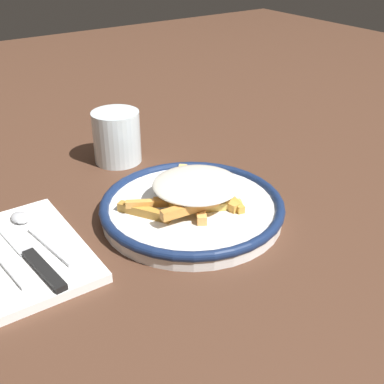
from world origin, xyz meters
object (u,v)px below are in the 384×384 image
object	(u,v)px
fries_heap	(194,189)
spoon	(32,228)
water_glass	(118,137)
plate	(192,208)
knife	(29,254)
napkin	(24,253)

from	to	relation	value
fries_heap	spoon	world-z (taller)	fries_heap
water_glass	fries_heap	bearing A→B (deg)	-89.23
fries_heap	water_glass	distance (m)	0.22
plate	spoon	size ratio (longest dim) A/B	1.70
fries_heap	water_glass	size ratio (longest dim) A/B	1.98
fries_heap	water_glass	bearing A→B (deg)	90.77
knife	spoon	size ratio (longest dim) A/B	1.38
water_glass	napkin	bearing A→B (deg)	-141.04
napkin	water_glass	world-z (taller)	water_glass
fries_heap	knife	xyz separation A→B (m)	(-0.23, 0.02, -0.03)
plate	spoon	xyz separation A→B (m)	(-0.20, 0.07, 0.00)
napkin	water_glass	size ratio (longest dim) A/B	2.38
knife	spoon	bearing A→B (deg)	68.06
water_glass	knife	bearing A→B (deg)	-138.10
plate	fries_heap	xyz separation A→B (m)	(0.01, 0.00, 0.03)
fries_heap	spoon	xyz separation A→B (m)	(-0.21, 0.07, -0.03)
napkin	spoon	size ratio (longest dim) A/B	1.38
plate	knife	bearing A→B (deg)	174.75
plate	water_glass	bearing A→B (deg)	89.40
plate	napkin	world-z (taller)	plate
fries_heap	napkin	bearing A→B (deg)	170.93
fries_heap	plate	bearing A→B (deg)	-155.47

